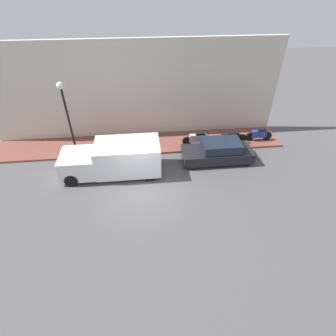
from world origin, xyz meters
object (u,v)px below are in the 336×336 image
Objects in this scene: parked_car at (218,152)px; motorcycle_black at (231,138)px; streetlamp at (66,107)px; delivery_van at (113,159)px; motorcycle_blue at (259,134)px; scooter_silver at (198,138)px.

motorcycle_black is at bearing -38.28° from parked_car.
streetlamp reaches higher than motorcycle_black.
delivery_van reaches higher than parked_car.
delivery_van is 3.00× the size of motorcycle_blue.
streetlamp is (-0.33, 9.59, 2.69)m from motorcycle_black.
parked_car is at bearing -153.07° from scooter_silver.
motorcycle_blue is at bearing -82.64° from motorcycle_black.
streetlamp is (1.78, 2.34, 2.32)m from delivery_van.
streetlamp is at bearing 81.65° from parked_car.
delivery_van reaches higher than motorcycle_black.
streetlamp is (-0.59, 11.59, 2.70)m from motorcycle_blue.
parked_car is 1.88× the size of motorcycle_black.
parked_car is at bearing -98.35° from streetlamp.
delivery_van is at bearing -127.31° from streetlamp.
motorcycle_black is 0.48× the size of streetlamp.
delivery_van is at bearing 113.66° from scooter_silver.
streetlamp is at bearing 93.66° from scooter_silver.
delivery_van reaches higher than motorcycle_blue.
motorcycle_black is (1.56, -1.23, -0.03)m from parked_car.
streetlamp is at bearing 91.98° from motorcycle_black.
parked_car is 8.86m from streetlamp.
parked_car is 1.99m from motorcycle_black.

